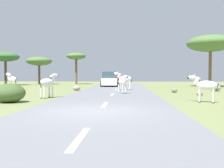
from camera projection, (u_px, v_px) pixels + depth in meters
name	position (u px, v px, depth m)	size (l,w,h in m)	color
ground_plane	(94.00, 112.00, 9.24)	(90.00, 90.00, 0.00)	olive
road	(100.00, 112.00, 9.23)	(6.00, 64.00, 0.05)	slate
lane_markings	(97.00, 115.00, 8.23)	(0.16, 56.00, 0.01)	silver
zebra_0	(122.00, 82.00, 18.17)	(0.88, 1.35, 1.38)	silver
zebra_1	(124.00, 79.00, 22.29)	(1.77, 0.57, 1.67)	silver
zebra_2	(12.00, 80.00, 21.62)	(1.52, 1.24, 1.65)	silver
zebra_3	(48.00, 83.00, 15.04)	(0.93, 1.52, 1.54)	silver
zebra_4	(205.00, 86.00, 12.49)	(1.43, 0.83, 1.43)	silver
car_0	(109.00, 80.00, 29.86)	(2.23, 4.44, 1.74)	white
car_1	(113.00, 79.00, 36.54)	(2.28, 4.46, 1.74)	red
tree_0	(39.00, 61.00, 37.24)	(3.80, 3.80, 4.16)	brown
tree_2	(76.00, 57.00, 37.82)	(2.95, 2.95, 4.79)	brown
tree_4	(210.00, 44.00, 29.14)	(5.47, 5.47, 6.06)	brown
tree_5	(5.00, 57.00, 33.49)	(3.64, 3.64, 4.50)	brown
bush_0	(9.00, 93.00, 12.57)	(1.61, 1.45, 0.97)	#425B2D
rock_0	(174.00, 90.00, 19.74)	(0.46, 0.42, 0.36)	gray
rock_1	(200.00, 93.00, 16.59)	(0.45, 0.41, 0.34)	gray
rock_2	(216.00, 88.00, 21.48)	(0.88, 0.74, 0.57)	gray
rock_4	(77.00, 88.00, 22.30)	(0.69, 0.55, 0.45)	gray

